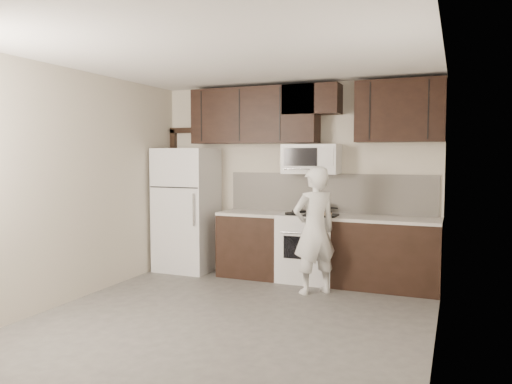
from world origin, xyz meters
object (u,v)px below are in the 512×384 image
Objects in this scene: stove at (308,247)px; microwave at (311,159)px; refrigerator at (187,209)px; person at (314,230)px.

microwave reaches higher than stove.
microwave reaches higher than refrigerator.
person is (0.24, -0.57, 0.33)m from stove.
refrigerator is 2.16m from person.
microwave is 0.42× the size of refrigerator.
refrigerator is 1.15× the size of person.
stove is 1.20m from microwave.
microwave is 1.13m from person.
microwave is 2.00m from refrigerator.
microwave is at bearing 5.15° from refrigerator.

